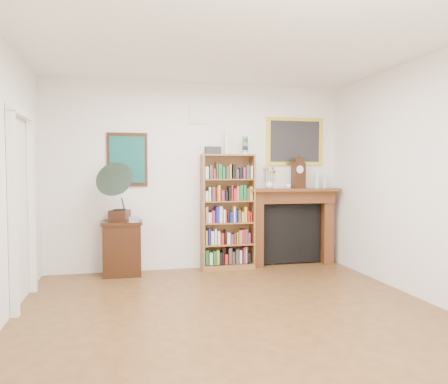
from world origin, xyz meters
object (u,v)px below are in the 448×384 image
at_px(fireplace, 292,219).
at_px(flower_vase, 269,184).
at_px(teacup, 288,186).
at_px(side_cabinet, 122,248).
at_px(bookshelf, 228,205).
at_px(mantel_clock, 298,174).
at_px(cd_stack, 134,219).
at_px(bottle_right, 325,182).
at_px(gramophone, 119,189).
at_px(bottle_left, 317,181).

xyz_separation_m(fireplace, flower_vase, (-0.39, -0.03, 0.56)).
relative_size(fireplace, teacup, 16.55).
distance_m(side_cabinet, teacup, 2.64).
relative_size(bookshelf, mantel_clock, 4.24).
bearing_deg(teacup, bookshelf, 175.09).
bearing_deg(flower_vase, cd_stack, -173.44).
height_order(side_cabinet, bottle_right, bottle_right).
height_order(gramophone, bottle_right, gramophone).
bearing_deg(mantel_clock, fireplace, 126.64).
relative_size(gramophone, bottle_right, 4.15).
height_order(mantel_clock, teacup, mantel_clock).
xyz_separation_m(fireplace, gramophone, (-2.65, -0.21, 0.52)).
bearing_deg(bookshelf, flower_vase, 2.80).
relative_size(side_cabinet, teacup, 8.81).
xyz_separation_m(teacup, bottle_right, (0.67, 0.13, 0.07)).
relative_size(cd_stack, bottle_right, 0.60).
height_order(bookshelf, gramophone, bookshelf).
bearing_deg(bottle_right, teacup, -169.25).
distance_m(flower_vase, bottle_left, 0.79).
bearing_deg(bookshelf, bottle_left, 0.50).
height_order(gramophone, teacup, gramophone).
relative_size(bookshelf, fireplace, 1.37).
bearing_deg(gramophone, cd_stack, 2.37).
height_order(fireplace, gramophone, gramophone).
distance_m(bookshelf, mantel_clock, 1.22).
relative_size(cd_stack, flower_vase, 0.90).
distance_m(side_cabinet, bottle_right, 3.29).
relative_size(fireplace, flower_vase, 10.84).
height_order(cd_stack, bottle_right, bottle_right).
xyz_separation_m(bookshelf, gramophone, (-1.59, -0.15, 0.28)).
bearing_deg(bottle_left, bottle_right, 16.74).
height_order(side_cabinet, bottle_left, bottle_left).
height_order(side_cabinet, mantel_clock, mantel_clock).
bearing_deg(bottle_left, bookshelf, -179.99).
height_order(bookshelf, mantel_clock, bookshelf).
xyz_separation_m(mantel_clock, teacup, (-0.19, -0.07, -0.19)).
bearing_deg(side_cabinet, bookshelf, 4.21).
xyz_separation_m(flower_vase, bottle_right, (0.94, 0.02, 0.03)).
distance_m(gramophone, teacup, 2.53).
distance_m(mantel_clock, bottle_left, 0.34).
distance_m(fireplace, mantel_clock, 0.73).
bearing_deg(gramophone, bottle_left, 20.99).
bearing_deg(mantel_clock, flower_vase, 166.28).
height_order(fireplace, cd_stack, fireplace).
distance_m(cd_stack, mantel_clock, 2.60).
height_order(fireplace, mantel_clock, mantel_clock).
relative_size(fireplace, bottle_left, 6.05).
relative_size(side_cabinet, flower_vase, 5.78).
distance_m(gramophone, bottle_right, 3.20).
bearing_deg(flower_vase, teacup, -21.60).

